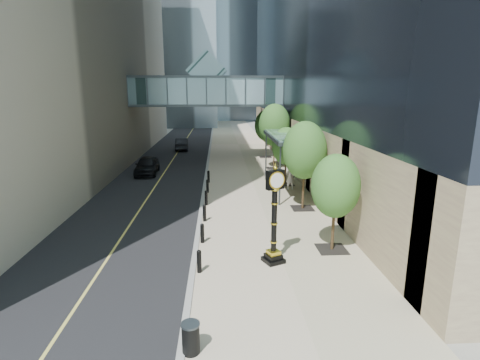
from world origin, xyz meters
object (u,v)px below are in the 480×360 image
object	(u,v)px
street_clock	(274,222)
pedestrian	(290,178)
car_far	(182,144)
trash_bin	(191,339)
car_near	(147,165)

from	to	relation	value
street_clock	pedestrian	world-z (taller)	street_clock
street_clock	car_far	bearing A→B (deg)	78.03
trash_bin	car_near	size ratio (longest dim) A/B	0.19
pedestrian	trash_bin	bearing A→B (deg)	60.23
pedestrian	car_far	distance (m)	23.48
street_clock	trash_bin	distance (m)	6.82
street_clock	trash_bin	bearing A→B (deg)	-143.45
pedestrian	car_near	distance (m)	13.78
car_near	pedestrian	bearing A→B (deg)	-29.99
trash_bin	car_near	world-z (taller)	car_near
trash_bin	car_far	xyz separation A→B (m)	(-3.94, 39.39, 0.27)
trash_bin	pedestrian	world-z (taller)	pedestrian
street_clock	car_near	distance (m)	21.08
car_far	street_clock	bearing A→B (deg)	98.04
trash_bin	pedestrian	bearing A→B (deg)	70.81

